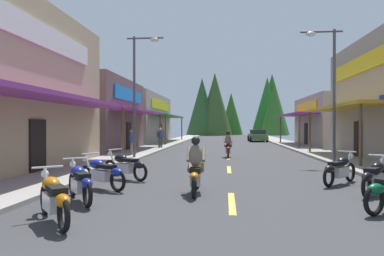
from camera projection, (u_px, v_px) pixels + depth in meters
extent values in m
cube|color=#38383A|center=(227.00, 150.00, 27.87)|extent=(9.62, 84.90, 0.10)
cube|color=#9E9991|center=(153.00, 148.00, 28.45)|extent=(2.50, 84.90, 0.12)
cube|color=gray|center=(305.00, 149.00, 27.29)|extent=(2.50, 84.90, 0.12)
cube|color=#E0C64C|center=(232.00, 203.00, 8.38)|extent=(0.16, 2.40, 0.01)
cube|color=#E0C64C|center=(229.00, 170.00, 14.72)|extent=(0.16, 2.40, 0.01)
cube|color=#E0C64C|center=(228.00, 158.00, 20.15)|extent=(0.16, 2.40, 0.01)
cube|color=#E0C64C|center=(228.00, 150.00, 26.11)|extent=(0.16, 2.40, 0.01)
cube|color=#E0C64C|center=(227.00, 146.00, 31.82)|extent=(0.16, 2.40, 0.01)
cube|color=#E0C64C|center=(227.00, 143.00, 38.20)|extent=(0.16, 2.40, 0.01)
cube|color=#E0C64C|center=(227.00, 140.00, 44.78)|extent=(0.16, 2.40, 0.01)
cube|color=#E0C64C|center=(227.00, 138.00, 50.74)|extent=(0.16, 2.40, 0.01)
cube|color=#E0C64C|center=(226.00, 137.00, 56.72)|extent=(0.16, 2.40, 0.01)
cube|color=#E0C64C|center=(226.00, 136.00, 62.24)|extent=(0.16, 2.40, 0.01)
cube|color=#8C338C|center=(59.00, 98.00, 13.17)|extent=(1.80, 11.97, 0.16)
cylinder|color=brown|center=(123.00, 134.00, 18.87)|extent=(0.14, 0.14, 2.82)
cube|color=white|center=(38.00, 33.00, 13.23)|extent=(0.10, 9.31, 0.90)
cube|color=black|center=(38.00, 147.00, 13.27)|extent=(0.08, 1.10, 2.10)
cube|color=brown|center=(84.00, 115.00, 26.09)|extent=(6.82, 9.66, 5.28)
cube|color=#8C338C|center=(140.00, 112.00, 25.67)|extent=(1.80, 8.70, 0.16)
cylinder|color=brown|center=(135.00, 133.00, 21.49)|extent=(0.14, 0.14, 2.82)
cylinder|color=brown|center=(160.00, 131.00, 29.74)|extent=(0.14, 0.14, 2.82)
cube|color=#197FCC|center=(129.00, 95.00, 25.75)|extent=(0.10, 6.76, 0.90)
cube|color=black|center=(129.00, 137.00, 25.77)|extent=(0.08, 1.10, 2.10)
cube|color=gray|center=(127.00, 119.00, 38.86)|extent=(7.62, 13.99, 5.24)
cube|color=#236033|center=(169.00, 116.00, 38.41)|extent=(1.80, 12.60, 0.16)
cylinder|color=brown|center=(165.00, 131.00, 32.28)|extent=(0.14, 0.14, 2.82)
cylinder|color=brown|center=(182.00, 129.00, 44.42)|extent=(0.14, 0.14, 2.82)
cube|color=yellow|center=(161.00, 105.00, 38.48)|extent=(0.10, 9.80, 0.90)
cube|color=black|center=(161.00, 133.00, 38.51)|extent=(0.08, 1.10, 2.10)
cube|color=gold|center=(342.00, 107.00, 19.65)|extent=(1.80, 9.55, 0.16)
cylinder|color=brown|center=(361.00, 136.00, 15.18)|extent=(0.14, 0.14, 2.82)
cylinder|color=brown|center=(310.00, 132.00, 24.28)|extent=(0.14, 0.14, 2.82)
cube|color=yellow|center=(358.00, 66.00, 19.56)|extent=(0.10, 7.43, 0.90)
cube|color=black|center=(358.00, 140.00, 19.58)|extent=(0.08, 1.10, 2.10)
cube|color=gray|center=(344.00, 121.00, 31.97)|extent=(6.79, 11.06, 4.54)
cube|color=#8C338C|center=(296.00, 114.00, 32.38)|extent=(1.80, 9.96, 0.16)
cylinder|color=brown|center=(299.00, 131.00, 27.70)|extent=(0.14, 0.14, 2.82)
cylinder|color=brown|center=(281.00, 130.00, 37.21)|extent=(0.14, 0.14, 2.82)
cube|color=yellow|center=(306.00, 108.00, 32.29)|extent=(0.10, 7.74, 0.90)
cube|color=black|center=(306.00, 134.00, 32.31)|extent=(0.08, 1.10, 2.10)
cylinder|color=#474C51|center=(134.00, 98.00, 19.38)|extent=(0.14, 0.14, 6.81)
cylinder|color=#474C51|center=(145.00, 38.00, 19.30)|extent=(2.05, 0.10, 0.10)
ellipsoid|color=silver|center=(154.00, 40.00, 19.25)|extent=(0.50, 0.30, 0.24)
cylinder|color=#474C51|center=(334.00, 96.00, 17.26)|extent=(0.14, 0.14, 6.63)
cylinder|color=#474C51|center=(321.00, 32.00, 17.30)|extent=(2.05, 0.10, 0.10)
ellipsoid|color=silver|center=(311.00, 34.00, 17.35)|extent=(0.50, 0.30, 0.24)
torus|color=black|center=(374.00, 201.00, 7.16)|extent=(0.59, 0.44, 0.64)
ellipsoid|color=#0C5933|center=(376.00, 189.00, 7.18)|extent=(0.50, 0.44, 0.24)
torus|color=black|center=(383.00, 179.00, 10.02)|extent=(0.47, 0.57, 0.64)
torus|color=black|center=(366.00, 186.00, 8.91)|extent=(0.47, 0.57, 0.64)
cube|color=silver|center=(375.00, 179.00, 9.46)|extent=(0.65, 0.73, 0.32)
ellipsoid|color=black|center=(377.00, 167.00, 9.61)|extent=(0.59, 0.64, 0.28)
cube|color=black|center=(372.00, 170.00, 9.28)|extent=(0.59, 0.65, 0.12)
ellipsoid|color=black|center=(367.00, 177.00, 8.95)|extent=(0.46, 0.50, 0.24)
cylinder|color=silver|center=(381.00, 168.00, 9.92)|extent=(0.27, 0.33, 0.71)
cylinder|color=silver|center=(380.00, 155.00, 9.83)|extent=(0.50, 0.39, 0.04)
sphere|color=white|center=(383.00, 161.00, 10.04)|extent=(0.16, 0.16, 0.16)
torus|color=black|center=(350.00, 172.00, 11.51)|extent=(0.50, 0.54, 0.64)
torus|color=black|center=(329.00, 177.00, 10.49)|extent=(0.50, 0.54, 0.64)
cube|color=silver|center=(340.00, 172.00, 11.00)|extent=(0.68, 0.71, 0.32)
ellipsoid|color=black|center=(343.00, 161.00, 11.13)|extent=(0.61, 0.63, 0.28)
cube|color=black|center=(336.00, 164.00, 10.83)|extent=(0.61, 0.63, 0.12)
ellipsoid|color=black|center=(330.00, 169.00, 10.52)|extent=(0.47, 0.49, 0.24)
cylinder|color=silver|center=(349.00, 163.00, 11.42)|extent=(0.29, 0.32, 0.71)
cylinder|color=silver|center=(347.00, 151.00, 11.33)|extent=(0.47, 0.43, 0.04)
sphere|color=white|center=(351.00, 156.00, 11.52)|extent=(0.16, 0.16, 0.16)
torus|color=black|center=(45.00, 199.00, 7.28)|extent=(0.48, 0.56, 0.64)
torus|color=black|center=(63.00, 214.00, 6.04)|extent=(0.48, 0.56, 0.64)
cube|color=silver|center=(53.00, 202.00, 6.66)|extent=(0.66, 0.72, 0.32)
ellipsoid|color=#BF660C|center=(51.00, 184.00, 6.82)|extent=(0.60, 0.64, 0.28)
cube|color=black|center=(57.00, 189.00, 6.45)|extent=(0.60, 0.64, 0.12)
ellipsoid|color=#BF660C|center=(63.00, 201.00, 6.08)|extent=(0.47, 0.49, 0.24)
cylinder|color=silver|center=(47.00, 184.00, 7.17)|extent=(0.28, 0.32, 0.71)
cylinder|color=silver|center=(48.00, 167.00, 7.07)|extent=(0.49, 0.41, 0.04)
sphere|color=white|center=(45.00, 174.00, 7.30)|extent=(0.16, 0.16, 0.16)
torus|color=black|center=(73.00, 184.00, 9.16)|extent=(0.46, 0.57, 0.64)
torus|color=black|center=(87.00, 194.00, 7.88)|extent=(0.46, 0.57, 0.64)
cube|color=silver|center=(80.00, 185.00, 8.52)|extent=(0.64, 0.73, 0.32)
ellipsoid|color=navy|center=(78.00, 171.00, 8.69)|extent=(0.59, 0.64, 0.28)
cube|color=black|center=(82.00, 175.00, 8.30)|extent=(0.58, 0.65, 0.12)
ellipsoid|color=navy|center=(87.00, 183.00, 7.92)|extent=(0.45, 0.50, 0.24)
cylinder|color=silver|center=(74.00, 172.00, 9.05)|extent=(0.27, 0.33, 0.71)
cylinder|color=silver|center=(75.00, 158.00, 8.94)|extent=(0.51, 0.39, 0.04)
sphere|color=white|center=(73.00, 164.00, 9.19)|extent=(0.16, 0.16, 0.16)
torus|color=black|center=(86.00, 176.00, 10.68)|extent=(0.59, 0.43, 0.64)
torus|color=black|center=(118.00, 181.00, 9.75)|extent=(0.59, 0.43, 0.64)
cube|color=silver|center=(101.00, 175.00, 10.21)|extent=(0.74, 0.61, 0.32)
ellipsoid|color=navy|center=(97.00, 164.00, 10.34)|extent=(0.64, 0.57, 0.28)
cube|color=black|center=(106.00, 167.00, 10.06)|extent=(0.66, 0.56, 0.12)
ellipsoid|color=navy|center=(116.00, 172.00, 9.78)|extent=(0.50, 0.44, 0.24)
cylinder|color=silver|center=(88.00, 165.00, 10.60)|extent=(0.34, 0.25, 0.71)
cylinder|color=silver|center=(91.00, 153.00, 10.52)|extent=(0.36, 0.53, 0.04)
sphere|color=white|center=(85.00, 159.00, 10.69)|extent=(0.16, 0.16, 0.16)
torus|color=black|center=(110.00, 169.00, 12.48)|extent=(0.60, 0.42, 0.64)
torus|color=black|center=(140.00, 172.00, 11.58)|extent=(0.60, 0.42, 0.64)
cube|color=silver|center=(125.00, 168.00, 12.03)|extent=(0.74, 0.60, 0.32)
ellipsoid|color=black|center=(121.00, 158.00, 12.15)|extent=(0.64, 0.56, 0.28)
cube|color=black|center=(130.00, 160.00, 11.88)|extent=(0.66, 0.55, 0.12)
ellipsoid|color=black|center=(139.00, 165.00, 11.61)|extent=(0.50, 0.43, 0.24)
cylinder|color=silver|center=(113.00, 160.00, 12.40)|extent=(0.35, 0.24, 0.71)
cylinder|color=silver|center=(115.00, 149.00, 12.32)|extent=(0.35, 0.53, 0.04)
sphere|color=white|center=(110.00, 154.00, 12.49)|extent=(0.16, 0.16, 0.16)
torus|color=black|center=(197.00, 177.00, 10.37)|extent=(0.11, 0.64, 0.64)
torus|color=black|center=(194.00, 186.00, 8.87)|extent=(0.11, 0.64, 0.64)
cube|color=silver|center=(196.00, 179.00, 9.62)|extent=(0.30, 0.71, 0.32)
ellipsoid|color=#BF660C|center=(196.00, 166.00, 9.81)|extent=(0.33, 0.57, 0.28)
cube|color=black|center=(195.00, 170.00, 9.37)|extent=(0.29, 0.61, 0.12)
ellipsoid|color=#BF660C|center=(194.00, 177.00, 8.92)|extent=(0.25, 0.45, 0.24)
cylinder|color=silver|center=(197.00, 167.00, 10.23)|extent=(0.07, 0.37, 0.71)
cylinder|color=silver|center=(197.00, 155.00, 10.11)|extent=(0.60, 0.05, 0.04)
sphere|color=white|center=(197.00, 159.00, 10.39)|extent=(0.16, 0.16, 0.16)
ellipsoid|color=#726659|center=(196.00, 155.00, 9.46)|extent=(0.39, 0.39, 0.64)
sphere|color=black|center=(196.00, 141.00, 9.51)|extent=(0.24, 0.24, 0.24)
cylinder|color=#726659|center=(190.00, 168.00, 9.65)|extent=(0.15, 0.43, 0.24)
cylinder|color=#726659|center=(189.00, 154.00, 9.78)|extent=(0.11, 0.51, 0.40)
cylinder|color=#726659|center=(202.00, 168.00, 9.62)|extent=(0.15, 0.43, 0.24)
cylinder|color=#726659|center=(204.00, 155.00, 9.75)|extent=(0.11, 0.51, 0.40)
torus|color=black|center=(228.00, 151.00, 21.30)|extent=(0.11, 0.64, 0.64)
torus|color=black|center=(228.00, 153.00, 19.81)|extent=(0.11, 0.64, 0.64)
cube|color=silver|center=(228.00, 150.00, 20.55)|extent=(0.29, 0.70, 0.32)
ellipsoid|color=#A51414|center=(228.00, 145.00, 20.75)|extent=(0.33, 0.56, 0.28)
cube|color=black|center=(228.00, 146.00, 20.30)|extent=(0.29, 0.60, 0.12)
ellipsoid|color=#A51414|center=(228.00, 149.00, 19.86)|extent=(0.25, 0.44, 0.24)
cylinder|color=silver|center=(228.00, 146.00, 21.17)|extent=(0.06, 0.37, 0.71)
cylinder|color=silver|center=(228.00, 140.00, 21.05)|extent=(0.60, 0.05, 0.04)
sphere|color=white|center=(228.00, 142.00, 21.33)|extent=(0.16, 0.16, 0.16)
ellipsoid|color=#726659|center=(228.00, 139.00, 20.40)|extent=(0.38, 0.38, 0.64)
sphere|color=black|center=(228.00, 133.00, 20.45)|extent=(0.24, 0.24, 0.24)
cylinder|color=#726659|center=(225.00, 145.00, 20.59)|extent=(0.15, 0.42, 0.24)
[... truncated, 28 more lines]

